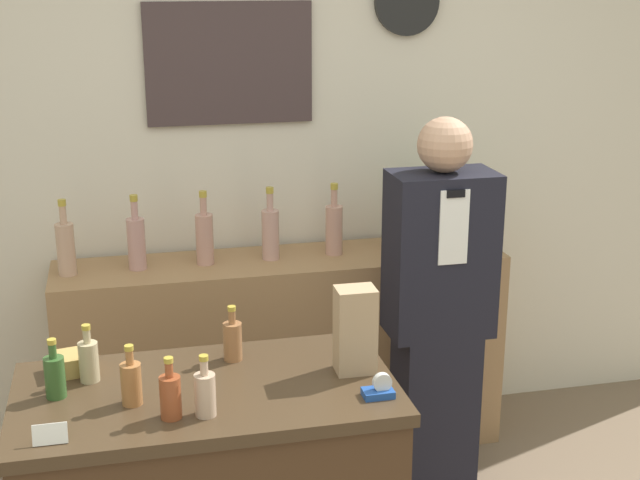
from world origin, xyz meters
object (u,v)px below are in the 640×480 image
potted_plant (447,207)px  tape_dispenser (379,389)px  shopkeeper (438,319)px  paper_bag (355,330)px

potted_plant → tape_dispenser: 1.51m
shopkeeper → potted_plant: (0.22, 0.51, 0.31)m
shopkeeper → paper_bag: size_ratio=5.85×
potted_plant → shopkeeper: bearing=-113.5°
potted_plant → tape_dispenser: potted_plant is taller
potted_plant → paper_bag: 1.35m
shopkeeper → tape_dispenser: 0.96m
paper_bag → tape_dispenser: 0.22m
tape_dispenser → shopkeeper: bearing=59.1°
shopkeeper → potted_plant: shopkeeper is taller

